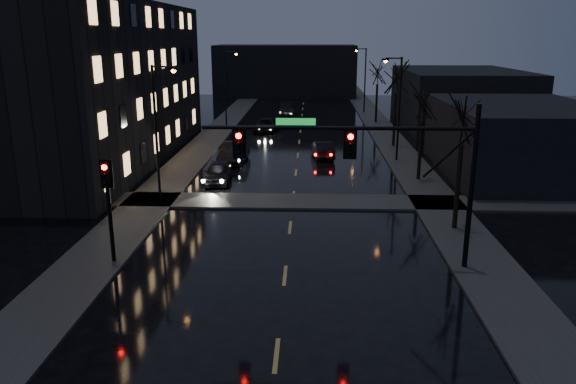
# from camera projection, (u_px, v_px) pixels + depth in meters

# --- Properties ---
(sidewalk_left) EXTENTS (3.00, 140.00, 0.12)m
(sidewalk_left) POSITION_uv_depth(u_px,v_px,m) (202.00, 147.00, 49.48)
(sidewalk_left) COLOR #2D2D2B
(sidewalk_left) RESTS_ON ground
(sidewalk_right) EXTENTS (3.00, 140.00, 0.12)m
(sidewalk_right) POSITION_uv_depth(u_px,v_px,m) (396.00, 148.00, 48.84)
(sidewalk_right) COLOR #2D2D2B
(sidewalk_right) RESTS_ON ground
(sidewalk_cross) EXTENTS (40.00, 3.00, 0.12)m
(sidewalk_cross) POSITION_uv_depth(u_px,v_px,m) (293.00, 201.00, 33.29)
(sidewalk_cross) COLOR #2D2D2B
(sidewalk_cross) RESTS_ON ground
(apartment_block) EXTENTS (12.00, 30.00, 12.00)m
(apartment_block) POSITION_uv_depth(u_px,v_px,m) (84.00, 83.00, 43.36)
(apartment_block) COLOR black
(apartment_block) RESTS_ON ground
(commercial_right_near) EXTENTS (10.00, 14.00, 5.00)m
(commercial_right_near) POSITION_uv_depth(u_px,v_px,m) (517.00, 140.00, 39.26)
(commercial_right_near) COLOR black
(commercial_right_near) RESTS_ON ground
(commercial_right_far) EXTENTS (12.00, 18.00, 6.00)m
(commercial_right_far) POSITION_uv_depth(u_px,v_px,m) (459.00, 98.00, 60.23)
(commercial_right_far) COLOR black
(commercial_right_far) RESTS_ON ground
(far_block) EXTENTS (22.00, 10.00, 8.00)m
(far_block) POSITION_uv_depth(u_px,v_px,m) (285.00, 71.00, 89.56)
(far_block) COLOR black
(far_block) RESTS_ON ground
(signal_mast) EXTENTS (11.11, 0.41, 7.00)m
(signal_mast) POSITION_uv_depth(u_px,v_px,m) (381.00, 156.00, 22.70)
(signal_mast) COLOR black
(signal_mast) RESTS_ON ground
(signal_pole_left) EXTENTS (0.35, 0.41, 4.53)m
(signal_pole_left) POSITION_uv_depth(u_px,v_px,m) (108.00, 197.00, 23.63)
(signal_pole_left) COLOR black
(signal_pole_left) RESTS_ON ground
(tree_near) EXTENTS (3.52, 3.52, 8.08)m
(tree_near) POSITION_uv_depth(u_px,v_px,m) (464.00, 108.00, 26.98)
(tree_near) COLOR black
(tree_near) RESTS_ON ground
(tree_mid_a) EXTENTS (3.30, 3.30, 7.58)m
(tree_mid_a) POSITION_uv_depth(u_px,v_px,m) (424.00, 94.00, 36.70)
(tree_mid_a) COLOR black
(tree_mid_a) RESTS_ON ground
(tree_mid_b) EXTENTS (3.74, 3.74, 8.59)m
(tree_mid_b) POSITION_uv_depth(u_px,v_px,m) (397.00, 71.00, 48.03)
(tree_mid_b) COLOR black
(tree_mid_b) RESTS_ON ground
(tree_far) EXTENTS (3.43, 3.43, 7.88)m
(tree_far) POSITION_uv_depth(u_px,v_px,m) (378.00, 68.00, 61.65)
(tree_far) COLOR black
(tree_far) RESTS_ON ground
(streetlight_l_near) EXTENTS (1.53, 0.28, 8.00)m
(streetlight_l_near) POSITION_uv_depth(u_px,v_px,m) (159.00, 123.00, 31.82)
(streetlight_l_near) COLOR black
(streetlight_l_near) RESTS_ON ground
(streetlight_l_far) EXTENTS (1.53, 0.28, 8.00)m
(streetlight_l_far) POSITION_uv_depth(u_px,v_px,m) (227.00, 83.00, 57.78)
(streetlight_l_far) COLOR black
(streetlight_l_far) RESTS_ON ground
(streetlight_r_mid) EXTENTS (1.53, 0.28, 8.00)m
(streetlight_r_mid) POSITION_uv_depth(u_px,v_px,m) (397.00, 100.00, 42.79)
(streetlight_r_mid) COLOR black
(streetlight_r_mid) RESTS_ON ground
(streetlight_r_far) EXTENTS (1.53, 0.28, 8.00)m
(streetlight_r_far) POSITION_uv_depth(u_px,v_px,m) (363.00, 75.00, 69.72)
(streetlight_r_far) COLOR black
(streetlight_r_far) RESTS_ON ground
(oncoming_car_a) EXTENTS (1.97, 4.29, 1.43)m
(oncoming_car_a) POSITION_uv_depth(u_px,v_px,m) (218.00, 172.00, 37.62)
(oncoming_car_a) COLOR black
(oncoming_car_a) RESTS_ON ground
(oncoming_car_b) EXTENTS (2.06, 4.93, 1.58)m
(oncoming_car_b) POSITION_uv_depth(u_px,v_px,m) (234.00, 152.00, 43.52)
(oncoming_car_b) COLOR black
(oncoming_car_b) RESTS_ON ground
(oncoming_car_c) EXTENTS (2.82, 5.00, 1.32)m
(oncoming_car_c) POSITION_uv_depth(u_px,v_px,m) (267.00, 125.00, 57.39)
(oncoming_car_c) COLOR black
(oncoming_car_c) RESTS_ON ground
(oncoming_car_d) EXTENTS (2.47, 5.39, 1.53)m
(oncoming_car_d) POSITION_uv_depth(u_px,v_px,m) (286.00, 110.00, 68.35)
(oncoming_car_d) COLOR black
(oncoming_car_d) RESTS_ON ground
(lead_car) EXTENTS (1.94, 4.26, 1.35)m
(lead_car) POSITION_uv_depth(u_px,v_px,m) (323.00, 149.00, 45.22)
(lead_car) COLOR black
(lead_car) RESTS_ON ground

